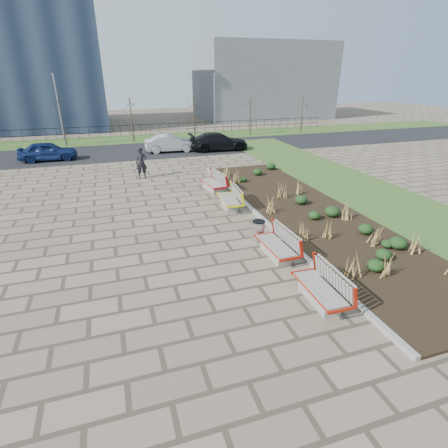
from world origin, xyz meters
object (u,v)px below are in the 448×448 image
object	(u,v)px
litter_bin	(258,231)
car_blue	(48,151)
bench_d	(212,182)
bench_a	(320,287)
lamp_east	(214,107)
lamp_west	(60,111)
car_black	(219,142)
bench_c	(229,198)
car_silver	(171,143)
pedestrian	(141,163)
bench_b	(276,244)

from	to	relation	value
litter_bin	car_blue	distance (m)	20.01
bench_d	car_blue	bearing A→B (deg)	124.80
bench_a	litter_bin	size ratio (longest dim) A/B	2.50
lamp_east	lamp_west	bearing A→B (deg)	180.00
litter_bin	car_black	distance (m)	17.63
bench_c	bench_a	bearing A→B (deg)	-85.37
bench_a	car_silver	size ratio (longest dim) A/B	0.50
pedestrian	lamp_west	world-z (taller)	lamp_west
bench_b	car_black	xyz separation A→B (m)	(3.60, 18.58, 0.25)
lamp_west	bench_b	bearing A→B (deg)	-69.75
bench_c	lamp_west	world-z (taller)	lamp_west
litter_bin	car_silver	bearing A→B (deg)	90.84
car_black	lamp_east	distance (m)	6.41
bench_d	litter_bin	world-z (taller)	bench_d
car_blue	lamp_west	distance (m)	6.01
bench_b	litter_bin	size ratio (longest dim) A/B	2.50
bench_a	pedestrian	xyz separation A→B (m)	(-3.49, 14.76, 0.46)
bench_a	car_blue	bearing A→B (deg)	115.42
bench_b	car_silver	world-z (taller)	car_silver
bench_b	pedestrian	size ratio (longest dim) A/B	1.09
bench_d	lamp_east	size ratio (longest dim) A/B	0.35
lamp_east	car_blue	bearing A→B (deg)	-159.50
litter_bin	car_blue	size ratio (longest dim) A/B	0.21
bench_d	car_silver	world-z (taller)	car_silver
car_black	lamp_east	world-z (taller)	lamp_east
bench_d	lamp_west	bearing A→B (deg)	111.79
lamp_west	bench_a	bearing A→B (deg)	-71.73
pedestrian	car_black	distance (m)	9.75
car_blue	lamp_east	size ratio (longest dim) A/B	0.68
bench_b	lamp_west	world-z (taller)	lamp_west
litter_bin	lamp_east	world-z (taller)	lamp_east
bench_a	bench_b	size ratio (longest dim) A/B	1.00
bench_b	car_silver	bearing A→B (deg)	89.70
bench_b	car_silver	size ratio (longest dim) A/B	0.50
car_blue	lamp_east	distance (m)	15.86
litter_bin	lamp_west	size ratio (longest dim) A/B	0.14
lamp_east	bench_d	bearing A→B (deg)	-107.05
pedestrian	car_black	xyz separation A→B (m)	(7.10, 6.69, -0.21)
litter_bin	car_blue	xyz separation A→B (m)	(-9.59, 17.56, 0.30)
bench_c	car_silver	bearing A→B (deg)	96.13
car_black	bench_c	bearing A→B (deg)	169.05
car_blue	lamp_east	xyz separation A→B (m)	(14.70, 5.50, 2.32)
bench_a	lamp_west	distance (m)	28.83
lamp_west	bench_d	bearing A→B (deg)	-61.09
car_silver	lamp_west	size ratio (longest dim) A/B	0.71
pedestrian	car_silver	world-z (taller)	pedestrian
bench_b	car_black	size ratio (longest dim) A/B	0.42
bench_b	car_black	world-z (taller)	car_black
lamp_east	bench_a	bearing A→B (deg)	-100.39
bench_d	car_blue	world-z (taller)	car_blue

